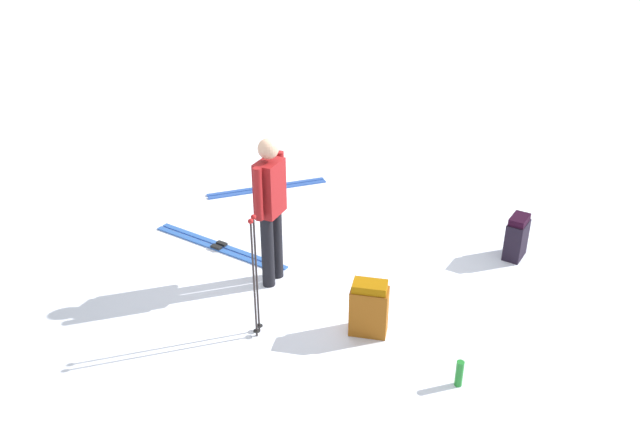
# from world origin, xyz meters

# --- Properties ---
(ground_plane) EXTENTS (80.00, 80.00, 0.00)m
(ground_plane) POSITION_xyz_m (0.00, 0.00, 0.00)
(ground_plane) COLOR white
(skier_standing) EXTENTS (0.57, 0.25, 1.70)m
(skier_standing) POSITION_xyz_m (0.56, -0.29, 0.95)
(skier_standing) COLOR black
(skier_standing) RESTS_ON ground_plane
(ski_pair_near) EXTENTS (1.46, 1.31, 0.05)m
(ski_pair_near) POSITION_xyz_m (-1.48, -1.71, 0.01)
(ski_pair_near) COLOR #2A50A5
(ski_pair_near) RESTS_ON ground_plane
(ski_pair_far) EXTENTS (0.31, 1.99, 0.05)m
(ski_pair_far) POSITION_xyz_m (0.27, -1.28, 0.01)
(ski_pair_far) COLOR #2C5AAB
(ski_pair_far) RESTS_ON ground_plane
(backpack_large_dark) EXTENTS (0.33, 0.42, 0.58)m
(backpack_large_dark) POSITION_xyz_m (0.90, 1.05, 0.28)
(backpack_large_dark) COLOR #8E4B12
(backpack_large_dark) RESTS_ON ground_plane
(backpack_bright) EXTENTS (0.35, 0.22, 0.54)m
(backpack_bright) POSITION_xyz_m (-1.28, 1.97, 0.26)
(backpack_bright) COLOR black
(backpack_bright) RESTS_ON ground_plane
(ski_poles_planted_near) EXTENTS (0.15, 0.09, 1.31)m
(ski_poles_planted_near) POSITION_xyz_m (1.45, 0.10, 0.73)
(ski_poles_planted_near) COLOR black
(ski_poles_planted_near) RESTS_ON ground_plane
(thermos_bottle) EXTENTS (0.07, 0.07, 0.26)m
(thermos_bottle) POSITION_xyz_m (1.21, 2.07, 0.13)
(thermos_bottle) COLOR #1F7B28
(thermos_bottle) RESTS_ON ground_plane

